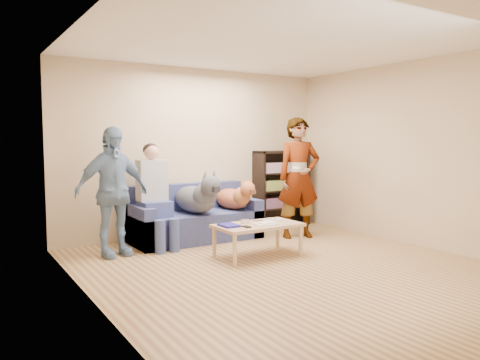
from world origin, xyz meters
TOP-DOWN VIEW (x-y plane):
  - ground at (0.00, 0.00)m, footprint 5.00×5.00m
  - ceiling at (0.00, 0.00)m, footprint 5.00×5.00m
  - wall_back at (0.00, 2.50)m, footprint 4.50×0.00m
  - wall_left at (-2.25, 0.00)m, footprint 0.00×5.00m
  - wall_right at (2.25, 0.00)m, footprint 0.00×5.00m
  - blanket at (0.44, 1.99)m, footprint 0.38×0.32m
  - person_standing_right at (1.18, 1.40)m, footprint 0.76×0.61m
  - person_standing_left at (-1.58, 1.76)m, footprint 1.03×0.56m
  - held_controller at (0.98, 1.20)m, footprint 0.05×0.13m
  - notebook_blue at (-0.41, 0.81)m, footprint 0.20×0.26m
  - papers at (0.04, 0.66)m, footprint 0.26×0.20m
  - magazine at (0.07, 0.68)m, footprint 0.22×0.17m
  - camera_silver at (-0.13, 0.88)m, footprint 0.11×0.06m
  - controller_a at (0.27, 0.86)m, footprint 0.04×0.13m
  - controller_b at (0.35, 0.78)m, footprint 0.09×0.06m
  - headphone_cup_a at (0.19, 0.74)m, footprint 0.07×0.07m
  - headphone_cup_b at (0.19, 0.82)m, footprint 0.07×0.07m
  - pen_orange at (-0.03, 0.60)m, footprint 0.13×0.06m
  - pen_black at (0.11, 0.94)m, footprint 0.13×0.08m
  - wallet at (-0.26, 0.64)m, footprint 0.07×0.12m
  - sofa at (-0.25, 2.10)m, footprint 1.90×0.85m
  - person_seated at (-0.92, 1.97)m, footprint 0.40×0.73m
  - dog_gray at (-0.29, 1.90)m, footprint 0.45×1.27m
  - dog_tan at (0.37, 1.95)m, footprint 0.36×1.14m
  - coffee_table at (-0.01, 0.76)m, footprint 1.10×0.60m
  - bookshelf at (1.55, 2.33)m, footprint 1.00×0.34m

SIDE VIEW (x-z plane):
  - ground at x=0.00m, z-range 0.00..0.00m
  - sofa at x=-0.25m, z-range -0.13..0.69m
  - coffee_table at x=-0.01m, z-range 0.16..0.58m
  - pen_orange at x=-0.03m, z-range 0.42..0.43m
  - pen_black at x=0.11m, z-range 0.42..0.43m
  - papers at x=0.04m, z-range 0.42..0.43m
  - wallet at x=-0.26m, z-range 0.42..0.43m
  - headphone_cup_a at x=0.19m, z-range 0.42..0.44m
  - headphone_cup_b at x=0.19m, z-range 0.42..0.44m
  - notebook_blue at x=-0.41m, z-range 0.42..0.45m
  - controller_a at x=0.27m, z-range 0.42..0.45m
  - controller_b at x=0.35m, z-range 0.42..0.45m
  - magazine at x=0.07m, z-range 0.43..0.45m
  - camera_silver at x=-0.13m, z-range 0.42..0.47m
  - blanket at x=0.44m, z-range 0.43..0.56m
  - dog_tan at x=0.37m, z-range 0.35..0.87m
  - dog_gray at x=-0.29m, z-range 0.33..0.99m
  - bookshelf at x=1.55m, z-range 0.03..1.33m
  - person_seated at x=-0.92m, z-range 0.04..1.51m
  - person_standing_left at x=-1.58m, z-range 0.00..1.66m
  - person_standing_right at x=1.18m, z-range 0.00..1.83m
  - held_controller at x=0.98m, z-range 1.07..1.10m
  - wall_back at x=0.00m, z-range -0.95..3.55m
  - wall_left at x=-2.25m, z-range -1.20..3.80m
  - wall_right at x=2.25m, z-range -1.20..3.80m
  - ceiling at x=0.00m, z-range 2.60..2.60m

